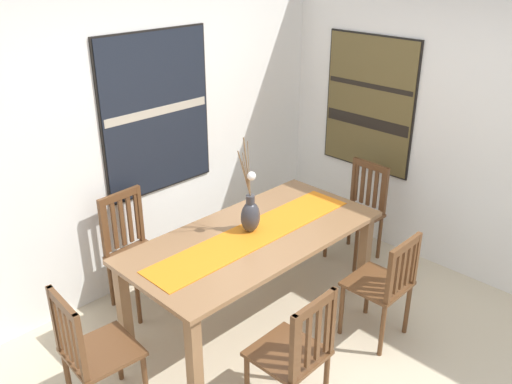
{
  "coord_description": "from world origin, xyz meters",
  "views": [
    {
      "loc": [
        -2.57,
        -1.91,
        2.79
      ],
      "look_at": [
        0.14,
        0.8,
        1.04
      ],
      "focal_mm": 38.4,
      "sensor_mm": 36.0,
      "label": 1
    }
  ],
  "objects_px": {
    "chair_2": "(295,353)",
    "chair_3": "(92,351)",
    "chair_1": "(359,209)",
    "chair_0": "(134,249)",
    "painting_on_side_wall": "(369,104)",
    "centerpiece_vase": "(250,213)",
    "dining_table": "(254,246)",
    "chair_4": "(384,284)",
    "painting_on_back_wall": "(156,114)"
  },
  "relations": [
    {
      "from": "painting_on_back_wall",
      "to": "painting_on_side_wall",
      "type": "relative_size",
      "value": 1.05
    },
    {
      "from": "centerpiece_vase",
      "to": "chair_4",
      "type": "bearing_deg",
      "value": -61.02
    },
    {
      "from": "chair_2",
      "to": "chair_4",
      "type": "xyz_separation_m",
      "value": [
        1.05,
        0.03,
        -0.01
      ]
    },
    {
      "from": "centerpiece_vase",
      "to": "chair_4",
      "type": "distance_m",
      "value": 1.13
    },
    {
      "from": "chair_1",
      "to": "painting_on_back_wall",
      "type": "height_order",
      "value": "painting_on_back_wall"
    },
    {
      "from": "chair_1",
      "to": "chair_4",
      "type": "height_order",
      "value": "chair_1"
    },
    {
      "from": "painting_on_back_wall",
      "to": "chair_1",
      "type": "bearing_deg",
      "value": -38.44
    },
    {
      "from": "chair_3",
      "to": "painting_on_back_wall",
      "type": "distance_m",
      "value": 2.02
    },
    {
      "from": "centerpiece_vase",
      "to": "painting_on_side_wall",
      "type": "bearing_deg",
      "value": 6.19
    },
    {
      "from": "dining_table",
      "to": "chair_4",
      "type": "distance_m",
      "value": 1.02
    },
    {
      "from": "centerpiece_vase",
      "to": "chair_0",
      "type": "relative_size",
      "value": 0.77
    },
    {
      "from": "chair_3",
      "to": "chair_1",
      "type": "bearing_deg",
      "value": -0.32
    },
    {
      "from": "chair_4",
      "to": "painting_on_side_wall",
      "type": "xyz_separation_m",
      "value": [
        1.28,
        1.1,
        0.9
      ]
    },
    {
      "from": "dining_table",
      "to": "centerpiece_vase",
      "type": "xyz_separation_m",
      "value": [
        0.02,
        0.05,
        0.26
      ]
    },
    {
      "from": "chair_2",
      "to": "painting_on_back_wall",
      "type": "height_order",
      "value": "painting_on_back_wall"
    },
    {
      "from": "chair_0",
      "to": "painting_on_side_wall",
      "type": "height_order",
      "value": "painting_on_side_wall"
    },
    {
      "from": "dining_table",
      "to": "painting_on_side_wall",
      "type": "height_order",
      "value": "painting_on_side_wall"
    },
    {
      "from": "chair_4",
      "to": "painting_on_back_wall",
      "type": "height_order",
      "value": "painting_on_back_wall"
    },
    {
      "from": "painting_on_side_wall",
      "to": "chair_4",
      "type": "bearing_deg",
      "value": -139.33
    },
    {
      "from": "chair_0",
      "to": "chair_1",
      "type": "height_order",
      "value": "chair_0"
    },
    {
      "from": "chair_0",
      "to": "chair_2",
      "type": "relative_size",
      "value": 1.04
    },
    {
      "from": "chair_3",
      "to": "painting_on_side_wall",
      "type": "relative_size",
      "value": 0.72
    },
    {
      "from": "chair_0",
      "to": "chair_4",
      "type": "height_order",
      "value": "chair_0"
    },
    {
      "from": "centerpiece_vase",
      "to": "chair_1",
      "type": "bearing_deg",
      "value": -2.64
    },
    {
      "from": "chair_2",
      "to": "painting_on_back_wall",
      "type": "relative_size",
      "value": 0.69
    },
    {
      "from": "dining_table",
      "to": "chair_1",
      "type": "xyz_separation_m",
      "value": [
        1.39,
        -0.01,
        -0.17
      ]
    },
    {
      "from": "chair_3",
      "to": "painting_on_side_wall",
      "type": "bearing_deg",
      "value": 4.3
    },
    {
      "from": "chair_0",
      "to": "chair_1",
      "type": "distance_m",
      "value": 2.11
    },
    {
      "from": "chair_0",
      "to": "chair_2",
      "type": "distance_m",
      "value": 1.74
    },
    {
      "from": "chair_0",
      "to": "centerpiece_vase",
      "type": "bearing_deg",
      "value": -55.43
    },
    {
      "from": "centerpiece_vase",
      "to": "chair_4",
      "type": "xyz_separation_m",
      "value": [
        0.5,
        -0.91,
        -0.44
      ]
    },
    {
      "from": "centerpiece_vase",
      "to": "painting_on_back_wall",
      "type": "xyz_separation_m",
      "value": [
        -0.05,
        1.06,
        0.57
      ]
    },
    {
      "from": "centerpiece_vase",
      "to": "chair_3",
      "type": "bearing_deg",
      "value": -178.08
    },
    {
      "from": "chair_1",
      "to": "dining_table",
      "type": "bearing_deg",
      "value": 179.43
    },
    {
      "from": "chair_3",
      "to": "chair_0",
      "type": "bearing_deg",
      "value": 44.4
    },
    {
      "from": "centerpiece_vase",
      "to": "dining_table",
      "type": "bearing_deg",
      "value": -108.36
    },
    {
      "from": "dining_table",
      "to": "chair_2",
      "type": "height_order",
      "value": "chair_2"
    },
    {
      "from": "chair_1",
      "to": "painting_on_side_wall",
      "type": "distance_m",
      "value": 1.01
    },
    {
      "from": "chair_0",
      "to": "chair_3",
      "type": "bearing_deg",
      "value": -135.6
    },
    {
      "from": "chair_1",
      "to": "chair_3",
      "type": "distance_m",
      "value": 2.79
    },
    {
      "from": "chair_1",
      "to": "chair_2",
      "type": "distance_m",
      "value": 2.11
    },
    {
      "from": "chair_4",
      "to": "painting_on_side_wall",
      "type": "bearing_deg",
      "value": 40.67
    },
    {
      "from": "centerpiece_vase",
      "to": "painting_on_side_wall",
      "type": "relative_size",
      "value": 0.59
    },
    {
      "from": "chair_1",
      "to": "painting_on_side_wall",
      "type": "height_order",
      "value": "painting_on_side_wall"
    },
    {
      "from": "chair_2",
      "to": "chair_3",
      "type": "xyz_separation_m",
      "value": [
        -0.87,
        0.89,
        0.0
      ]
    },
    {
      "from": "dining_table",
      "to": "chair_0",
      "type": "bearing_deg",
      "value": 122.19
    },
    {
      "from": "painting_on_side_wall",
      "to": "dining_table",
      "type": "bearing_deg",
      "value": -172.31
    },
    {
      "from": "chair_3",
      "to": "painting_on_side_wall",
      "type": "distance_m",
      "value": 3.33
    },
    {
      "from": "centerpiece_vase",
      "to": "chair_2",
      "type": "height_order",
      "value": "centerpiece_vase"
    },
    {
      "from": "chair_0",
      "to": "painting_on_side_wall",
      "type": "relative_size",
      "value": 0.76
    }
  ]
}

